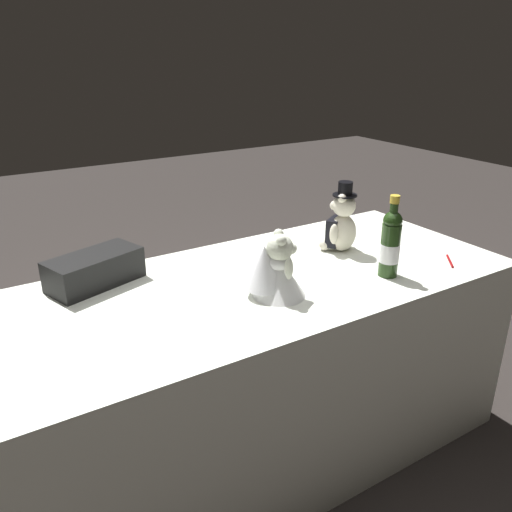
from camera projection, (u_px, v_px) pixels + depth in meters
The scene contains 7 objects.
ground_plane at pixel (256, 447), 2.24m from camera, with size 12.00×12.00×0.00m, color #2D2826.
reception_table at pixel (256, 370), 2.09m from camera, with size 2.01×0.85×0.79m, color white.
teddy_bear_groom at pixel (341, 224), 2.19m from camera, with size 0.15×0.15×0.30m.
teddy_bear_bride at pixel (275, 270), 1.79m from camera, with size 0.24×0.21×0.23m.
champagne_bottle at pixel (390, 243), 1.93m from camera, with size 0.07×0.07×0.32m.
signing_pen at pixel (450, 261), 2.11m from camera, with size 0.09×0.11×0.01m.
gift_case_black at pixel (95, 270), 1.89m from camera, with size 0.37×0.26×0.12m.
Camera 1 is at (-0.93, -1.49, 1.61)m, focal length 36.42 mm.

